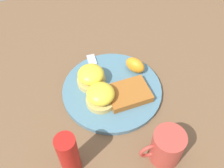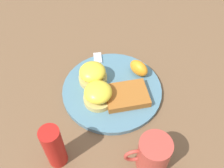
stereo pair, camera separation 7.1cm
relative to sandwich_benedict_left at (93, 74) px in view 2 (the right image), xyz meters
The scene contains 9 objects.
ground_plane 0.07m from the sandwich_benedict_left, 143.40° to the left, with size 1.10×1.10×0.00m, color brown.
plate 0.07m from the sandwich_benedict_left, 143.40° to the left, with size 0.28×0.28×0.01m, color slate.
sandwich_benedict_left is the anchor object (origin of this frame).
sandwich_benedict_right 0.07m from the sandwich_benedict_left, 96.53° to the left, with size 0.08×0.08×0.06m.
hashbrown_patty 0.11m from the sandwich_benedict_left, 138.98° to the left, with size 0.11×0.08×0.02m, color #9E5A21.
orange_wedge 0.13m from the sandwich_benedict_left, behind, with size 0.06×0.04×0.04m, color orange.
fork 0.04m from the sandwich_benedict_left, 138.13° to the right, with size 0.02×0.20×0.00m.
cup 0.28m from the sandwich_benedict_left, 113.44° to the left, with size 0.10×0.07×0.09m.
condiment_bottle 0.24m from the sandwich_benedict_left, 64.99° to the left, with size 0.04×0.04×0.13m, color #B21914.
Camera 2 is at (0.06, 0.44, 0.59)m, focal length 42.00 mm.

